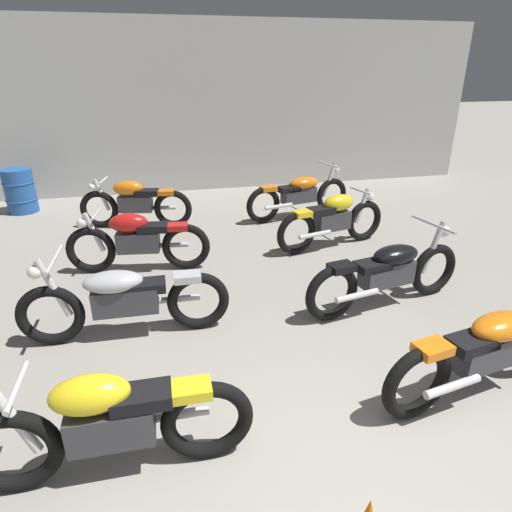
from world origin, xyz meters
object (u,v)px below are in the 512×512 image
at_px(motorcycle_left_row_3, 135,202).
at_px(motorcycle_right_row_2, 333,219).
at_px(motorcycle_left_row_0, 110,422).
at_px(motorcycle_left_row_2, 137,240).
at_px(motorcycle_right_row_1, 388,272).
at_px(motorcycle_right_row_3, 300,194).
at_px(oil_drum, 20,191).
at_px(motorcycle_right_row_0, 489,348).
at_px(motorcycle_left_row_1, 124,298).

height_order(motorcycle_left_row_3, motorcycle_right_row_2, same).
bearing_deg(motorcycle_left_row_0, motorcycle_left_row_2, 87.62).
relative_size(motorcycle_left_row_3, motorcycle_right_row_1, 0.91).
height_order(motorcycle_right_row_3, oil_drum, motorcycle_right_row_3).
distance_m(motorcycle_left_row_2, motorcycle_right_row_2, 2.98).
bearing_deg(motorcycle_right_row_0, motorcycle_left_row_0, -177.39).
distance_m(motorcycle_left_row_1, motorcycle_left_row_3, 3.53).
relative_size(motorcycle_left_row_0, motorcycle_right_row_2, 1.02).
distance_m(motorcycle_left_row_1, motorcycle_right_row_1, 2.99).
height_order(motorcycle_left_row_2, oil_drum, motorcycle_left_row_2).
bearing_deg(oil_drum, motorcycle_left_row_0, -72.50).
height_order(motorcycle_left_row_3, motorcycle_right_row_1, motorcycle_right_row_1).
height_order(motorcycle_left_row_2, motorcycle_right_row_1, motorcycle_right_row_1).
xyz_separation_m(motorcycle_left_row_0, motorcycle_right_row_3, (3.08, 5.17, -0.01)).
bearing_deg(motorcycle_left_row_3, motorcycle_left_row_1, -90.80).
bearing_deg(motorcycle_left_row_2, motorcycle_right_row_3, 30.81).
bearing_deg(oil_drum, motorcycle_right_row_1, -44.32).
xyz_separation_m(motorcycle_left_row_0, motorcycle_right_row_1, (3.01, 1.72, -0.01)).
relative_size(motorcycle_right_row_1, oil_drum, 2.53).
xyz_separation_m(motorcycle_left_row_0, oil_drum, (-2.12, 6.74, -0.03)).
distance_m(motorcycle_left_row_3, motorcycle_right_row_2, 3.46).
xyz_separation_m(motorcycle_left_row_3, oil_drum, (-2.20, 1.44, -0.03)).
xyz_separation_m(motorcycle_left_row_3, motorcycle_right_row_1, (2.94, -3.58, -0.01)).
distance_m(motorcycle_right_row_0, motorcycle_right_row_2, 3.49).
bearing_deg(motorcycle_right_row_0, oil_drum, 128.41).
bearing_deg(motorcycle_right_row_1, motorcycle_left_row_1, 179.07).
bearing_deg(motorcycle_left_row_1, motorcycle_right_row_2, 31.17).
bearing_deg(motorcycle_left_row_2, motorcycle_right_row_1, -30.62).
relative_size(motorcycle_left_row_2, motorcycle_right_row_0, 0.91).
distance_m(motorcycle_left_row_0, motorcycle_right_row_2, 4.79).
bearing_deg(motorcycle_left_row_3, motorcycle_left_row_0, -90.84).
bearing_deg(motorcycle_right_row_0, motorcycle_right_row_3, 90.28).
bearing_deg(motorcycle_right_row_0, motorcycle_right_row_2, 89.87).
height_order(motorcycle_left_row_0, motorcycle_right_row_1, motorcycle_right_row_1).
xyz_separation_m(motorcycle_left_row_1, motorcycle_right_row_2, (3.09, 1.87, 0.01)).
distance_m(motorcycle_left_row_2, motorcycle_right_row_0, 4.42).
distance_m(motorcycle_right_row_0, motorcycle_right_row_1, 1.58).
height_order(motorcycle_left_row_1, motorcycle_left_row_3, motorcycle_left_row_1).
xyz_separation_m(motorcycle_right_row_2, oil_drum, (-5.24, 3.10, -0.03)).
bearing_deg(motorcycle_left_row_2, motorcycle_left_row_1, -93.95).
bearing_deg(motorcycle_right_row_2, motorcycle_left_row_1, -148.83).
relative_size(motorcycle_right_row_2, motorcycle_right_row_3, 0.91).
relative_size(motorcycle_left_row_0, motorcycle_right_row_3, 0.92).
bearing_deg(motorcycle_left_row_1, motorcycle_right_row_0, -27.85).
bearing_deg(motorcycle_left_row_0, motorcycle_left_row_1, 89.09).
relative_size(motorcycle_left_row_0, motorcycle_right_row_0, 0.91).
height_order(motorcycle_left_row_1, motorcycle_right_row_3, same).
height_order(motorcycle_left_row_0, oil_drum, motorcycle_left_row_0).
distance_m(motorcycle_right_row_2, motorcycle_right_row_3, 1.54).
distance_m(motorcycle_left_row_0, motorcycle_right_row_0, 3.11).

